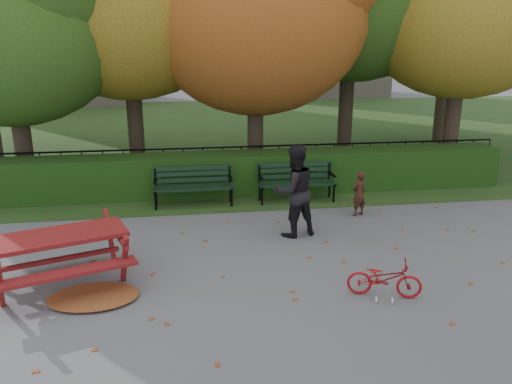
{
  "coord_description": "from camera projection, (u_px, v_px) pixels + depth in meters",
  "views": [
    {
      "loc": [
        -1.47,
        -7.34,
        3.6
      ],
      "look_at": [
        -0.22,
        1.2,
        1.0
      ],
      "focal_mm": 35.0,
      "sensor_mm": 36.0,
      "label": 1
    }
  ],
  "objects": [
    {
      "name": "ground",
      "position": [
        280.0,
        270.0,
        8.2
      ],
      "size": [
        90.0,
        90.0,
        0.0
      ],
      "primitive_type": "plane",
      "color": "slate",
      "rests_on": "ground"
    },
    {
      "name": "grass_strip",
      "position": [
        218.0,
        129.0,
        21.46
      ],
      "size": [
        90.0,
        90.0,
        0.0
      ],
      "primitive_type": "plane",
      "color": "#253A16",
      "rests_on": "ground"
    },
    {
      "name": "building_right",
      "position": [
        318.0,
        6.0,
        34.12
      ],
      "size": [
        9.0,
        6.0,
        12.0
      ],
      "primitive_type": "cube",
      "color": "gray",
      "rests_on": "ground"
    },
    {
      "name": "hedge",
      "position": [
        245.0,
        173.0,
        12.32
      ],
      "size": [
        13.0,
        0.9,
        1.0
      ],
      "primitive_type": "cube",
      "color": "black",
      "rests_on": "ground"
    },
    {
      "name": "iron_fence",
      "position": [
        241.0,
        164.0,
        13.07
      ],
      "size": [
        14.0,
        0.04,
        1.02
      ],
      "color": "black",
      "rests_on": "ground"
    },
    {
      "name": "tree_a",
      "position": [
        15.0,
        1.0,
        11.46
      ],
      "size": [
        5.88,
        5.6,
        7.48
      ],
      "color": "#30211C",
      "rests_on": "ground"
    },
    {
      "name": "bench_left",
      "position": [
        193.0,
        183.0,
        11.38
      ],
      "size": [
        1.8,
        0.57,
        0.88
      ],
      "color": "black",
      "rests_on": "ground"
    },
    {
      "name": "bench_right",
      "position": [
        296.0,
        179.0,
        11.71
      ],
      "size": [
        1.8,
        0.57,
        0.88
      ],
      "color": "black",
      "rests_on": "ground"
    },
    {
      "name": "picnic_table",
      "position": [
        59.0,
        246.0,
        7.52
      ],
      "size": [
        2.38,
        2.15,
        0.96
      ],
      "rotation": [
        0.0,
        0.0,
        0.34
      ],
      "color": "maroon",
      "rests_on": "ground"
    },
    {
      "name": "leaf_pile",
      "position": [
        94.0,
        296.0,
        7.26
      ],
      "size": [
        1.48,
        1.17,
        0.09
      ],
      "primitive_type": "ellipsoid",
      "rotation": [
        0.0,
        0.0,
        -0.21
      ],
      "color": "maroon",
      "rests_on": "ground"
    },
    {
      "name": "leaf_scatter",
      "position": [
        276.0,
        262.0,
        8.48
      ],
      "size": [
        9.0,
        5.7,
        0.01
      ],
      "primitive_type": null,
      "color": "maroon",
      "rests_on": "ground"
    },
    {
      "name": "child",
      "position": [
        359.0,
        193.0,
        10.69
      ],
      "size": [
        0.42,
        0.36,
        0.98
      ],
      "primitive_type": "imported",
      "rotation": [
        0.0,
        0.0,
        3.57
      ],
      "color": "#391C12",
      "rests_on": "ground"
    },
    {
      "name": "adult",
      "position": [
        294.0,
        191.0,
        9.47
      ],
      "size": [
        1.02,
        0.89,
        1.78
      ],
      "primitive_type": "imported",
      "rotation": [
        0.0,
        0.0,
        3.43
      ],
      "color": "black",
      "rests_on": "ground"
    },
    {
      "name": "bicycle",
      "position": [
        384.0,
        278.0,
        7.3
      ],
      "size": [
        1.14,
        0.69,
        0.56
      ],
      "primitive_type": "imported",
      "rotation": [
        0.0,
        0.0,
        1.25
      ],
      "color": "#A50F13",
      "rests_on": "ground"
    }
  ]
}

